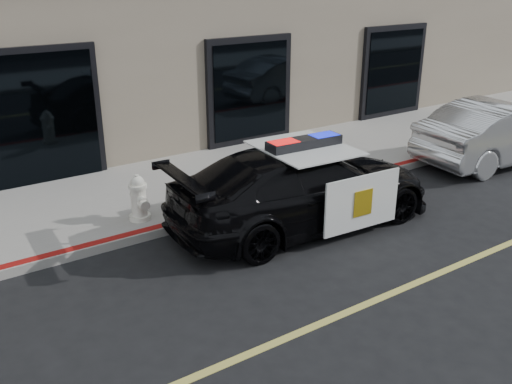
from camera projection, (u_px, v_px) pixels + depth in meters
ground at (256, 351)px, 6.82m from camera, size 120.00×120.00×0.00m
sidewalk_n at (102, 204)px, 10.84m from camera, size 60.00×3.50×0.15m
police_car at (303, 187)px, 9.92m from camera, size 2.56×5.11×1.60m
silver_sedan at (503, 132)px, 13.16m from camera, size 2.26×4.66×1.45m
fire_hydrant at (139, 199)px, 9.87m from camera, size 0.37×0.52×0.83m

